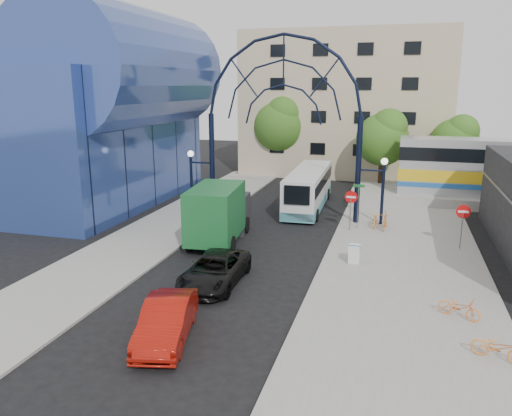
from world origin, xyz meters
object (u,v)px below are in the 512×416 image
(tree_north_b, at_px, (281,123))
(bike_near_b, at_px, (385,221))
(city_bus, at_px, (309,188))
(black_suv, at_px, (215,270))
(do_not_enter_sign, at_px, (463,216))
(tree_north_c, at_px, (456,140))
(gateway_arch, at_px, (283,90))
(stop_sign, at_px, (351,201))
(green_truck, at_px, (220,213))
(bike_far_c, at_px, (499,348))
(tree_north_a, at_px, (384,137))
(sandwich_board, at_px, (354,252))
(street_name_sign, at_px, (358,197))
(bike_near_a, at_px, (375,219))
(red_sedan, at_px, (166,321))
(bike_far_a, at_px, (460,307))

(tree_north_b, height_order, bike_near_b, tree_north_b)
(city_bus, distance_m, black_suv, 15.92)
(do_not_enter_sign, xyz_separation_m, bike_near_b, (-4.12, 2.79, -1.32))
(black_suv, bearing_deg, tree_north_c, 63.78)
(gateway_arch, relative_size, stop_sign, 5.46)
(green_truck, height_order, bike_far_c, green_truck)
(tree_north_a, bearing_deg, sandwich_board, -91.50)
(street_name_sign, bearing_deg, bike_far_c, -68.35)
(tree_north_c, bearing_deg, sandwich_board, -106.55)
(tree_north_c, bearing_deg, tree_north_b, 172.88)
(bike_near_a, bearing_deg, bike_far_c, -71.58)
(street_name_sign, xyz_separation_m, tree_north_b, (-9.08, 17.33, 3.14))
(tree_north_c, relative_size, red_sedan, 1.45)
(stop_sign, bearing_deg, gateway_arch, 157.37)
(gateway_arch, height_order, street_name_sign, gateway_arch)
(stop_sign, distance_m, do_not_enter_sign, 6.51)
(city_bus, bearing_deg, tree_north_a, 57.54)
(tree_north_a, relative_size, red_sedan, 1.56)
(bike_near_a, bearing_deg, sandwich_board, -93.96)
(red_sedan, bearing_deg, bike_near_a, 55.74)
(red_sedan, height_order, bike_near_b, red_sedan)
(tree_north_b, xyz_separation_m, bike_near_a, (10.16, -16.61, -4.69))
(sandwich_board, xyz_separation_m, tree_north_a, (0.52, 19.95, 3.86))
(street_name_sign, xyz_separation_m, tree_north_a, (0.92, 13.33, 2.48))
(street_name_sign, xyz_separation_m, tree_north_c, (6.92, 15.33, 2.15))
(city_bus, distance_m, green_truck, 10.19)
(tree_north_c, bearing_deg, green_truck, -125.97)
(tree_north_a, relative_size, bike_near_a, 4.05)
(gateway_arch, relative_size, bike_far_a, 8.38)
(tree_north_b, bearing_deg, green_truck, -85.91)
(tree_north_b, xyz_separation_m, black_suv, (3.60, -28.15, -4.58))
(tree_north_c, relative_size, green_truck, 0.94)
(do_not_enter_sign, height_order, tree_north_a, tree_north_a)
(tree_north_b, bearing_deg, do_not_enter_sign, -53.26)
(gateway_arch, height_order, bike_far_a, gateway_arch)
(stop_sign, xyz_separation_m, street_name_sign, (0.40, 0.60, 0.14))
(gateway_arch, xyz_separation_m, bike_near_b, (6.88, -1.21, -7.90))
(gateway_arch, relative_size, sandwich_board, 13.80)
(street_name_sign, distance_m, bike_far_a, 12.68)
(stop_sign, height_order, street_name_sign, street_name_sign)
(red_sedan, bearing_deg, city_bus, 73.04)
(green_truck, bearing_deg, stop_sign, 23.11)
(bike_near_b, xyz_separation_m, bike_far_c, (4.09, -14.73, -0.09))
(tree_north_a, xyz_separation_m, bike_near_b, (0.76, -13.13, -3.95))
(tree_north_a, distance_m, city_bus, 10.16)
(black_suv, bearing_deg, bike_near_a, 59.55)
(street_name_sign, bearing_deg, bike_far_a, -67.23)
(street_name_sign, xyz_separation_m, sandwich_board, (0.40, -6.62, -1.39))
(tree_north_a, bearing_deg, gateway_arch, -117.17)
(red_sedan, bearing_deg, do_not_enter_sign, 37.08)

